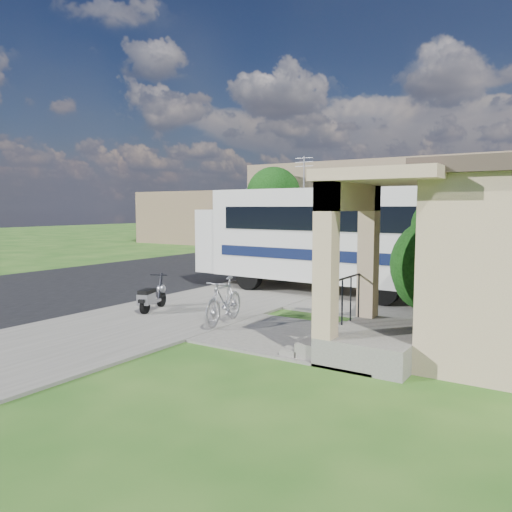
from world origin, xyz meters
The scene contains 18 objects.
ground centered at (0.00, 0.00, 0.00)m, with size 120.00×120.00×0.00m, color #1C4A13.
street_slab centered at (-7.50, 10.00, 0.01)m, with size 9.00×80.00×0.02m, color black.
sidewalk_slab centered at (-1.00, 10.00, 0.03)m, with size 4.00×80.00×0.06m, color #5C5953.
driveway_slab centered at (1.50, 4.50, 0.03)m, with size 7.00×6.00×0.05m, color #5C5953.
walk_slab centered at (3.00, -1.00, 0.03)m, with size 4.00×3.00×0.05m, color #5C5953.
warehouse centered at (0.00, 13.97, 1.99)m, with size 12.50×8.40×5.04m.
distant_bldg_far centered at (-17.00, 22.00, 2.00)m, with size 10.00×8.00×4.00m, color brown.
distant_bldg_near centered at (-15.00, 34.00, 1.60)m, with size 8.00×7.00×3.20m, color brown.
street_tree_a centered at (-3.70, 9.05, 3.25)m, with size 2.44×2.40×4.58m.
street_tree_b centered at (-3.70, 19.05, 3.39)m, with size 2.44×2.40×4.73m.
street_tree_c centered at (-3.70, 28.05, 3.10)m, with size 2.44×2.40×4.42m.
motorhome centered at (0.77, 4.60, 1.89)m, with size 8.65×2.99×4.40m.
shrub centered at (5.17, 1.65, 1.55)m, with size 2.46×2.35×3.02m.
scooter centered at (-1.63, -0.80, 0.42)m, with size 0.70×1.37×0.92m.
bicycle centered at (0.83, -0.91, 0.54)m, with size 0.50×1.78×1.07m, color #97969D.
pickup_truck centered at (-6.08, 12.85, 0.87)m, with size 2.88×6.24×1.73m, color silver.
van centered at (-6.59, 19.67, 0.84)m, with size 2.35×5.77×1.67m, color silver.
garden_hose centered at (3.72, -0.17, 0.09)m, with size 0.40×0.40×0.18m, color #146013.
Camera 1 is at (7.72, -10.14, 2.76)m, focal length 35.00 mm.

